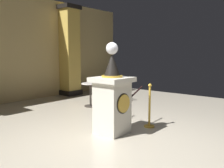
% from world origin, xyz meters
% --- Properties ---
extents(ground_plane, '(11.82, 11.82, 0.00)m').
position_xyz_m(ground_plane, '(0.00, 0.00, 0.00)').
color(ground_plane, '#B2A893').
extents(pedestal_clock, '(0.74, 0.74, 1.91)m').
position_xyz_m(pedestal_clock, '(0.12, 0.15, 0.75)').
color(pedestal_clock, beige).
rests_on(pedestal_clock, ground_plane).
extents(stanchion_near, '(0.24, 0.24, 1.01)m').
position_xyz_m(stanchion_near, '(1.00, -0.23, 0.35)').
color(stanchion_near, gold).
rests_on(stanchion_near, ground_plane).
extents(stanchion_far, '(0.24, 0.24, 1.02)m').
position_xyz_m(stanchion_far, '(0.77, 1.11, 0.35)').
color(stanchion_far, gold).
rests_on(stanchion_far, ground_plane).
extents(velvet_rope, '(0.80, 0.82, 0.22)m').
position_xyz_m(velvet_rope, '(0.88, 0.44, 0.79)').
color(velvet_rope, black).
extents(column_right, '(0.76, 0.76, 3.62)m').
position_xyz_m(column_right, '(2.77, 4.66, 1.80)').
color(column_right, black).
rests_on(column_right, ground_plane).
extents(potted_palm_right, '(0.67, 0.62, 1.11)m').
position_xyz_m(potted_palm_right, '(2.79, 2.39, 0.35)').
color(potted_palm_right, '#4C3828').
rests_on(potted_palm_right, ground_plane).
extents(cafe_table, '(0.57, 0.57, 0.76)m').
position_xyz_m(cafe_table, '(1.68, 2.36, 0.48)').
color(cafe_table, '#332D28').
rests_on(cafe_table, ground_plane).
extents(cafe_chair_red, '(0.51, 0.51, 0.96)m').
position_xyz_m(cafe_chair_red, '(2.30, 2.19, 0.57)').
color(cafe_chair_red, black).
rests_on(cafe_chair_red, ground_plane).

